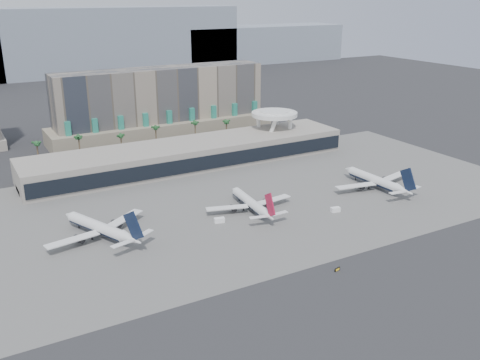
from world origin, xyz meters
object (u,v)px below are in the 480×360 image
airliner_right (376,180)px  service_vehicle_b (335,210)px  airliner_centre (251,203)px  airliner_left (100,228)px  service_vehicle_a (219,220)px  taxiway_sign (337,269)px

airliner_right → service_vehicle_b: airliner_right is taller
airliner_centre → airliner_right: (63.43, -4.92, 0.37)m
airliner_left → airliner_centre: (60.98, -4.98, -0.41)m
service_vehicle_a → airliner_right: bearing=11.6°
airliner_right → airliner_centre: bearing=173.5°
airliner_centre → service_vehicle_a: size_ratio=9.85×
airliner_centre → service_vehicle_b: bearing=-26.7°
airliner_centre → airliner_left: bearing=180.0°
service_vehicle_b → taxiway_sign: size_ratio=1.55×
airliner_left → airliner_right: airliner_left is taller
airliner_centre → service_vehicle_a: airliner_centre is taller
airliner_left → airliner_right: 124.81m
airliner_centre → service_vehicle_a: bearing=-160.7°
service_vehicle_a → taxiway_sign: bearing=-61.4°
service_vehicle_a → taxiway_sign: 55.12m
airliner_right → taxiway_sign: airliner_right is taller
airliner_left → taxiway_sign: 86.35m
service_vehicle_a → service_vehicle_b: bearing=-4.3°
service_vehicle_a → taxiway_sign: (15.74, -52.82, -0.44)m
airliner_right → taxiway_sign: size_ratio=18.12×
airliner_left → taxiway_sign: size_ratio=17.22×
airliner_left → service_vehicle_b: 93.45m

